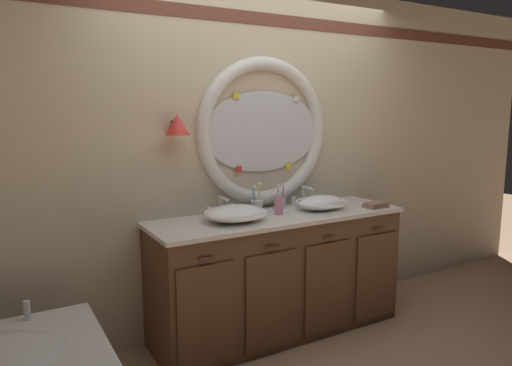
{
  "coord_description": "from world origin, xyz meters",
  "views": [
    {
      "loc": [
        -1.82,
        -2.56,
        1.68
      ],
      "look_at": [
        -0.19,
        0.25,
        1.15
      ],
      "focal_mm": 33.15,
      "sensor_mm": 36.0,
      "label": 1
    }
  ],
  "objects_px": {
    "sink_basin_left": "(236,213)",
    "folded_hand_towel": "(376,205)",
    "toothbrush_holder_left": "(257,205)",
    "toothbrush_holder_right": "(280,202)",
    "sink_basin_right": "(321,203)",
    "soap_dispenser": "(279,205)"
  },
  "relations": [
    {
      "from": "sink_basin_left",
      "to": "folded_hand_towel",
      "type": "height_order",
      "value": "sink_basin_left"
    },
    {
      "from": "toothbrush_holder_left",
      "to": "toothbrush_holder_right",
      "type": "bearing_deg",
      "value": 2.07
    },
    {
      "from": "sink_basin_left",
      "to": "sink_basin_right",
      "type": "height_order",
      "value": "same"
    },
    {
      "from": "sink_basin_right",
      "to": "folded_hand_towel",
      "type": "xyz_separation_m",
      "value": [
        0.42,
        -0.14,
        -0.04
      ]
    },
    {
      "from": "sink_basin_right",
      "to": "folded_hand_towel",
      "type": "distance_m",
      "value": 0.45
    },
    {
      "from": "sink_basin_right",
      "to": "folded_hand_towel",
      "type": "height_order",
      "value": "sink_basin_right"
    },
    {
      "from": "toothbrush_holder_left",
      "to": "toothbrush_holder_right",
      "type": "height_order",
      "value": "toothbrush_holder_left"
    },
    {
      "from": "toothbrush_holder_right",
      "to": "soap_dispenser",
      "type": "relative_size",
      "value": 1.21
    },
    {
      "from": "toothbrush_holder_left",
      "to": "toothbrush_holder_right",
      "type": "relative_size",
      "value": 1.1
    },
    {
      "from": "folded_hand_towel",
      "to": "sink_basin_left",
      "type": "bearing_deg",
      "value": 172.87
    },
    {
      "from": "toothbrush_holder_right",
      "to": "folded_hand_towel",
      "type": "distance_m",
      "value": 0.75
    },
    {
      "from": "sink_basin_left",
      "to": "folded_hand_towel",
      "type": "distance_m",
      "value": 1.17
    },
    {
      "from": "sink_basin_left",
      "to": "toothbrush_holder_right",
      "type": "distance_m",
      "value": 0.52
    },
    {
      "from": "sink_basin_left",
      "to": "folded_hand_towel",
      "type": "xyz_separation_m",
      "value": [
        1.16,
        -0.14,
        -0.04
      ]
    },
    {
      "from": "toothbrush_holder_right",
      "to": "folded_hand_towel",
      "type": "height_order",
      "value": "toothbrush_holder_right"
    },
    {
      "from": "toothbrush_holder_right",
      "to": "toothbrush_holder_left",
      "type": "bearing_deg",
      "value": -177.93
    },
    {
      "from": "toothbrush_holder_right",
      "to": "folded_hand_towel",
      "type": "bearing_deg",
      "value": -26.63
    },
    {
      "from": "sink_basin_left",
      "to": "toothbrush_holder_left",
      "type": "xyz_separation_m",
      "value": [
        0.28,
        0.18,
        -0.01
      ]
    },
    {
      "from": "sink_basin_right",
      "to": "toothbrush_holder_right",
      "type": "relative_size",
      "value": 2.0
    },
    {
      "from": "sink_basin_right",
      "to": "toothbrush_holder_right",
      "type": "bearing_deg",
      "value": 142.51
    },
    {
      "from": "toothbrush_holder_left",
      "to": "toothbrush_holder_right",
      "type": "xyz_separation_m",
      "value": [
        0.21,
        0.01,
        0.0
      ]
    },
    {
      "from": "toothbrush_holder_left",
      "to": "folded_hand_towel",
      "type": "height_order",
      "value": "toothbrush_holder_left"
    }
  ]
}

